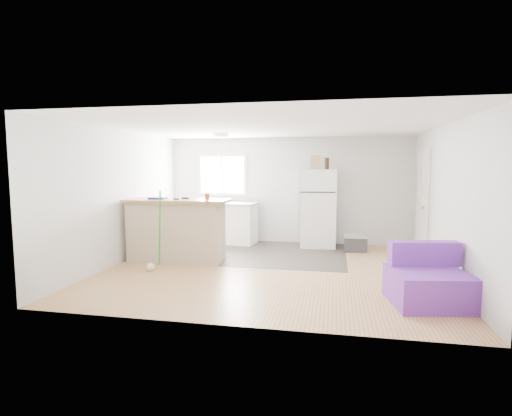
{
  "coord_description": "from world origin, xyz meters",
  "views": [
    {
      "loc": [
        1.05,
        -6.59,
        1.74
      ],
      "look_at": [
        -0.39,
        0.7,
        0.97
      ],
      "focal_mm": 28.0,
      "sensor_mm": 36.0,
      "label": 1
    }
  ],
  "objects_px": {
    "blue_tray": "(158,198)",
    "bottle_right": "(327,164)",
    "red_cup": "(207,196)",
    "bottle_left": "(326,163)",
    "cleaner_jug": "(204,257)",
    "cooler": "(355,243)",
    "purple_seat": "(428,282)",
    "peninsula": "(177,230)",
    "refrigerator": "(318,208)",
    "cardboard_box": "(315,162)",
    "kitchen_cabinets": "(212,222)",
    "mop": "(153,257)"
  },
  "relations": [
    {
      "from": "cooler",
      "to": "purple_seat",
      "type": "relative_size",
      "value": 0.46
    },
    {
      "from": "mop",
      "to": "blue_tray",
      "type": "xyz_separation_m",
      "value": [
        -0.19,
        0.66,
        0.94
      ]
    },
    {
      "from": "kitchen_cabinets",
      "to": "blue_tray",
      "type": "relative_size",
      "value": 7.14
    },
    {
      "from": "red_cup",
      "to": "bottle_left",
      "type": "height_order",
      "value": "bottle_left"
    },
    {
      "from": "peninsula",
      "to": "blue_tray",
      "type": "bearing_deg",
      "value": -169.94
    },
    {
      "from": "cleaner_jug",
      "to": "bottle_left",
      "type": "height_order",
      "value": "bottle_left"
    },
    {
      "from": "red_cup",
      "to": "bottle_left",
      "type": "xyz_separation_m",
      "value": [
        2.07,
        1.75,
        0.6
      ]
    },
    {
      "from": "cardboard_box",
      "to": "cleaner_jug",
      "type": "bearing_deg",
      "value": -132.63
    },
    {
      "from": "kitchen_cabinets",
      "to": "bottle_left",
      "type": "bearing_deg",
      "value": 2.4
    },
    {
      "from": "cleaner_jug",
      "to": "blue_tray",
      "type": "height_order",
      "value": "blue_tray"
    },
    {
      "from": "peninsula",
      "to": "bottle_left",
      "type": "xyz_separation_m",
      "value": [
        2.66,
        1.77,
        1.23
      ]
    },
    {
      "from": "peninsula",
      "to": "bottle_right",
      "type": "relative_size",
      "value": 7.56
    },
    {
      "from": "mop",
      "to": "blue_tray",
      "type": "relative_size",
      "value": 4.57
    },
    {
      "from": "cardboard_box",
      "to": "bottle_right",
      "type": "xyz_separation_m",
      "value": [
        0.26,
        0.06,
        -0.02
      ]
    },
    {
      "from": "peninsula",
      "to": "mop",
      "type": "relative_size",
      "value": 1.38
    },
    {
      "from": "cooler",
      "to": "bottle_right",
      "type": "xyz_separation_m",
      "value": [
        -0.61,
        0.39,
        1.63
      ]
    },
    {
      "from": "kitchen_cabinets",
      "to": "bottle_left",
      "type": "xyz_separation_m",
      "value": [
        2.57,
        -0.15,
        1.34
      ]
    },
    {
      "from": "cleaner_jug",
      "to": "bottle_left",
      "type": "distance_m",
      "value": 3.31
    },
    {
      "from": "cooler",
      "to": "mop",
      "type": "xyz_separation_m",
      "value": [
        -3.43,
        -2.23,
        0.05
      ]
    },
    {
      "from": "mop",
      "to": "peninsula",
      "type": "bearing_deg",
      "value": 46.13
    },
    {
      "from": "red_cup",
      "to": "cardboard_box",
      "type": "distance_m",
      "value": 2.65
    },
    {
      "from": "red_cup",
      "to": "blue_tray",
      "type": "height_order",
      "value": "red_cup"
    },
    {
      "from": "cleaner_jug",
      "to": "mop",
      "type": "relative_size",
      "value": 0.23
    },
    {
      "from": "purple_seat",
      "to": "cardboard_box",
      "type": "relative_size",
      "value": 3.49
    },
    {
      "from": "refrigerator",
      "to": "mop",
      "type": "relative_size",
      "value": 1.23
    },
    {
      "from": "kitchen_cabinets",
      "to": "cleaner_jug",
      "type": "bearing_deg",
      "value": -71.14
    },
    {
      "from": "kitchen_cabinets",
      "to": "cleaner_jug",
      "type": "height_order",
      "value": "kitchen_cabinets"
    },
    {
      "from": "kitchen_cabinets",
      "to": "blue_tray",
      "type": "height_order",
      "value": "kitchen_cabinets"
    },
    {
      "from": "kitchen_cabinets",
      "to": "peninsula",
      "type": "relative_size",
      "value": 1.13
    },
    {
      "from": "peninsula",
      "to": "bottle_right",
      "type": "height_order",
      "value": "bottle_right"
    },
    {
      "from": "peninsula",
      "to": "purple_seat",
      "type": "bearing_deg",
      "value": -22.25
    },
    {
      "from": "mop",
      "to": "cardboard_box",
      "type": "bearing_deg",
      "value": 11.98
    },
    {
      "from": "kitchen_cabinets",
      "to": "peninsula",
      "type": "xyz_separation_m",
      "value": [
        -0.08,
        -1.92,
        0.11
      ]
    },
    {
      "from": "mop",
      "to": "bottle_left",
      "type": "xyz_separation_m",
      "value": [
        2.8,
        2.49,
        1.58
      ]
    },
    {
      "from": "refrigerator",
      "to": "cleaner_jug",
      "type": "bearing_deg",
      "value": -137.16
    },
    {
      "from": "red_cup",
      "to": "bottle_right",
      "type": "distance_m",
      "value": 2.87
    },
    {
      "from": "kitchen_cabinets",
      "to": "mop",
      "type": "relative_size",
      "value": 1.56
    },
    {
      "from": "blue_tray",
      "to": "cooler",
      "type": "bearing_deg",
      "value": 23.45
    },
    {
      "from": "refrigerator",
      "to": "peninsula",
      "type": "bearing_deg",
      "value": -147.08
    },
    {
      "from": "blue_tray",
      "to": "bottle_right",
      "type": "distance_m",
      "value": 3.64
    },
    {
      "from": "refrigerator",
      "to": "blue_tray",
      "type": "height_order",
      "value": "refrigerator"
    },
    {
      "from": "peninsula",
      "to": "cooler",
      "type": "xyz_separation_m",
      "value": [
        3.29,
        1.5,
        -0.4
      ]
    },
    {
      "from": "red_cup",
      "to": "cardboard_box",
      "type": "bearing_deg",
      "value": 44.71
    },
    {
      "from": "mop",
      "to": "purple_seat",
      "type": "bearing_deg",
      "value": -44.11
    },
    {
      "from": "bottle_left",
      "to": "cleaner_jug",
      "type": "bearing_deg",
      "value": -136.97
    },
    {
      "from": "cooler",
      "to": "purple_seat",
      "type": "xyz_separation_m",
      "value": [
        0.75,
        -3.05,
        0.09
      ]
    },
    {
      "from": "kitchen_cabinets",
      "to": "cooler",
      "type": "xyz_separation_m",
      "value": [
        3.2,
        -0.42,
        -0.29
      ]
    },
    {
      "from": "purple_seat",
      "to": "cleaner_jug",
      "type": "height_order",
      "value": "purple_seat"
    },
    {
      "from": "kitchen_cabinets",
      "to": "bottle_right",
      "type": "bearing_deg",
      "value": 4.98
    },
    {
      "from": "purple_seat",
      "to": "bottle_left",
      "type": "bearing_deg",
      "value": 102.79
    }
  ]
}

